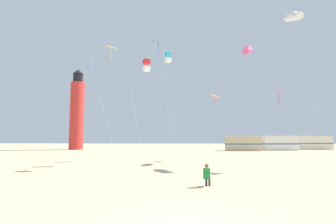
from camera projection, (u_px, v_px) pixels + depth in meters
The scene contains 13 objects.
kite_flyer_standing at pixel (207, 174), 13.59m from camera, with size 0.42×0.55×1.16m.
kite_diamond_orange at pixel (214, 98), 29.83m from camera, with size 3.26×3.26×7.34m.
kite_diamond_blue at pixel (159, 47), 23.69m from camera, with size 2.44×2.44×11.19m.
kite_box_cyan at pixel (168, 57), 31.60m from camera, with size 1.87×1.78×12.53m.
kite_diamond_gold at pixel (111, 52), 24.91m from camera, with size 3.24×2.57×11.17m.
kite_diamond_magenta at pixel (278, 92), 20.76m from camera, with size 1.75×1.76×6.40m.
kite_box_scarlet at pixel (146, 65), 26.36m from camera, with size 2.37×2.37×10.17m.
kite_tube_rainbow at pixel (248, 50), 28.85m from camera, with size 1.68×2.56×12.60m.
kite_tube_white at pixel (294, 16), 25.07m from camera, with size 3.50×3.13×14.53m.
lighthouse_distant at pixel (77, 112), 55.44m from camera, with size 2.80×2.80×16.80m.
rv_van_tan at pixel (243, 143), 50.05m from camera, with size 6.45×2.38×2.80m.
rv_van_white at pixel (280, 143), 51.61m from camera, with size 6.57×2.72×2.80m.
rv_van_cream at pixel (314, 143), 54.81m from camera, with size 6.47×2.41×2.80m.
Camera 1 is at (-0.13, -7.28, 2.50)m, focal length 28.55 mm.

